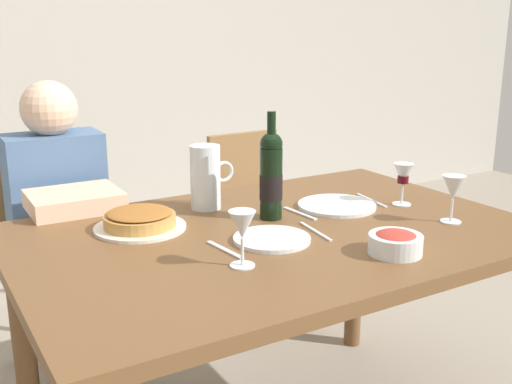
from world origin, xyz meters
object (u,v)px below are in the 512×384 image
dining_table (276,259)px  baked_tart (140,220)px  water_pitcher (206,181)px  chair_left (55,248)px  chair_right (255,216)px  wine_bottle (271,175)px  diner_left (67,236)px  dinner_plate_right_setting (272,239)px  wine_glass_left_diner (453,189)px  wine_glass_right_diner (403,176)px  salad_bowl (395,242)px  wine_glass_centre (242,227)px  dinner_plate_left_setting (337,206)px

dining_table → baked_tart: baked_tart is taller
water_pitcher → chair_left: size_ratio=0.24×
dining_table → chair_right: chair_right is taller
wine_bottle → diner_left: size_ratio=0.29×
dinner_plate_right_setting → wine_bottle: bearing=58.7°
wine_glass_left_diner → wine_glass_right_diner: bearing=88.6°
wine_bottle → wine_glass_left_diner: (0.45, -0.32, -0.03)m
baked_tart → salad_bowl: 0.74m
water_pitcher → dinner_plate_right_setting: bearing=-87.7°
wine_glass_right_diner → chair_left: 1.37m
diner_left → chair_right: bearing=-167.0°
wine_glass_centre → chair_right: 1.32m
dining_table → chair_left: (-0.45, 0.92, -0.17)m
wine_glass_centre → diner_left: 0.94m
wine_bottle → wine_glass_left_diner: bearing=-35.0°
salad_bowl → wine_glass_left_diner: size_ratio=0.97×
wine_glass_left_diner → wine_glass_centre: size_ratio=1.02×
chair_left → dining_table: bearing=116.8°
salad_bowl → water_pitcher: bearing=110.9°
water_pitcher → baked_tart: size_ratio=0.78×
dining_table → dinner_plate_left_setting: bearing=17.7°
wine_glass_centre → water_pitcher: bearing=73.6°
wine_bottle → chair_right: bearing=62.7°
wine_glass_left_diner → dining_table: bearing=157.3°
wine_bottle → diner_left: bearing=131.0°
water_pitcher → diner_left: size_ratio=0.18×
water_pitcher → wine_glass_centre: (-0.15, -0.50, 0.01)m
wine_glass_centre → chair_left: bearing=101.4°
dinner_plate_left_setting → chair_left: chair_left is taller
dinner_plate_right_setting → chair_left: bearing=111.3°
dining_table → wine_glass_right_diner: wine_glass_right_diner is taller
dining_table → wine_bottle: wine_bottle is taller
wine_glass_right_diner → wine_bottle: bearing=167.9°
dinner_plate_left_setting → diner_left: diner_left is taller
dining_table → wine_glass_right_diner: bearing=1.0°
wine_glass_left_diner → dinner_plate_right_setting: size_ratio=0.67×
baked_tart → salad_bowl: salad_bowl is taller
wine_glass_left_diner → dinner_plate_left_setting: 0.38m
wine_glass_right_diner → dinner_plate_left_setting: wine_glass_right_diner is taller
salad_bowl → chair_left: bearing=116.3°
chair_left → diner_left: size_ratio=0.75×
baked_tart → chair_left: chair_left is taller
wine_glass_centre → diner_left: (-0.23, 0.88, -0.25)m
dining_table → wine_glass_right_diner: size_ratio=10.53×
salad_bowl → wine_glass_right_diner: size_ratio=1.00×
wine_glass_centre → dinner_plate_right_setting: bearing=36.4°
water_pitcher → wine_glass_left_diner: water_pitcher is taller
wine_bottle → chair_left: 1.03m
dinner_plate_left_setting → chair_left: bearing=132.3°
baked_tart → wine_glass_centre: size_ratio=1.88×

